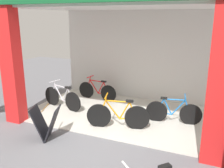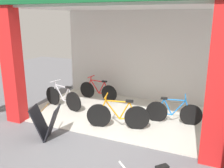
{
  "view_description": "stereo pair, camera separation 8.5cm",
  "coord_description": "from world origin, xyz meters",
  "px_view_note": "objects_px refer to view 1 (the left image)",
  "views": [
    {
      "loc": [
        2.46,
        -4.9,
        2.86
      ],
      "look_at": [
        0.0,
        0.82,
        1.15
      ],
      "focal_mm": 39.5,
      "sensor_mm": 36.0,
      "label": 1
    },
    {
      "loc": [
        2.54,
        -4.87,
        2.86
      ],
      "look_at": [
        0.0,
        0.82,
        1.15
      ],
      "focal_mm": 39.5,
      "sensor_mm": 36.0,
      "label": 2
    }
  ],
  "objects_px": {
    "bicycle_inside_1": "(118,116)",
    "bicycle_inside_0": "(97,91)",
    "sandwich_board_sign": "(46,123)",
    "bicycle_inside_2": "(62,98)",
    "bicycle_inside_3": "(173,112)"
  },
  "relations": [
    {
      "from": "bicycle_inside_2",
      "to": "sandwich_board_sign",
      "type": "xyz_separation_m",
      "value": [
        0.82,
        -1.85,
        0.05
      ]
    },
    {
      "from": "bicycle_inside_3",
      "to": "bicycle_inside_0",
      "type": "bearing_deg",
      "value": 161.15
    },
    {
      "from": "bicycle_inside_1",
      "to": "bicycle_inside_0",
      "type": "bearing_deg",
      "value": 129.58
    },
    {
      "from": "bicycle_inside_1",
      "to": "sandwich_board_sign",
      "type": "relative_size",
      "value": 1.97
    },
    {
      "from": "bicycle_inside_0",
      "to": "sandwich_board_sign",
      "type": "relative_size",
      "value": 1.85
    },
    {
      "from": "sandwich_board_sign",
      "to": "bicycle_inside_0",
      "type": "bearing_deg",
      "value": 93.31
    },
    {
      "from": "bicycle_inside_0",
      "to": "bicycle_inside_2",
      "type": "distance_m",
      "value": 1.37
    },
    {
      "from": "bicycle_inside_0",
      "to": "bicycle_inside_1",
      "type": "distance_m",
      "value": 2.43
    },
    {
      "from": "bicycle_inside_2",
      "to": "sandwich_board_sign",
      "type": "bearing_deg",
      "value": -66.09
    },
    {
      "from": "bicycle_inside_3",
      "to": "sandwich_board_sign",
      "type": "distance_m",
      "value": 3.37
    },
    {
      "from": "bicycle_inside_1",
      "to": "sandwich_board_sign",
      "type": "height_order",
      "value": "bicycle_inside_1"
    },
    {
      "from": "bicycle_inside_2",
      "to": "bicycle_inside_3",
      "type": "bearing_deg",
      "value": 4.1
    },
    {
      "from": "bicycle_inside_1",
      "to": "bicycle_inside_2",
      "type": "bearing_deg",
      "value": 163.22
    },
    {
      "from": "bicycle_inside_0",
      "to": "bicycle_inside_2",
      "type": "xyz_separation_m",
      "value": [
        -0.64,
        -1.21,
        0.02
      ]
    },
    {
      "from": "bicycle_inside_0",
      "to": "sandwich_board_sign",
      "type": "distance_m",
      "value": 3.07
    }
  ]
}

